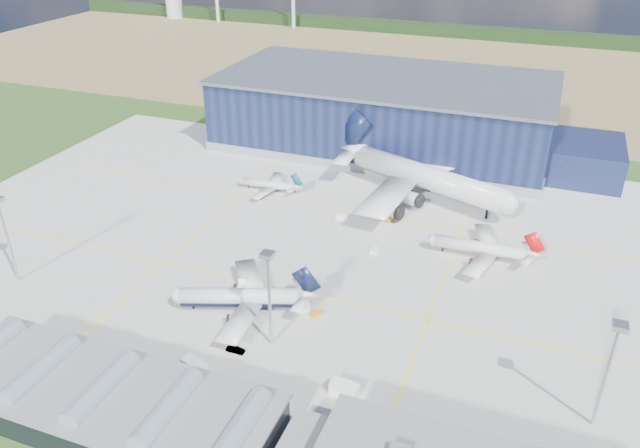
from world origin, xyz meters
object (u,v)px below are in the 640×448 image
(gse_van_a, at_px, (195,366))
(hangar, at_px, (392,115))
(light_mast_west, at_px, (4,226))
(airliner_widebody, at_px, (429,166))
(gse_van_c, at_px, (344,389))
(airstair, at_px, (243,286))
(light_mast_east, at_px, (611,359))
(gse_tug_c, at_px, (389,218))
(gse_cart_b, at_px, (341,217))
(airliner_navy, at_px, (239,289))
(airliner_red, at_px, (480,242))
(gse_van_b, at_px, (299,303))
(airliner_regional, at_px, (268,181))
(gse_cart_a, at_px, (375,250))
(gse_tug_b, at_px, (316,314))
(light_mast_center, at_px, (269,284))
(car_b, at_px, (235,350))

(gse_van_a, bearing_deg, hangar, 16.22)
(light_mast_west, height_order, airliner_widebody, light_mast_west)
(gse_van_c, height_order, airstair, airstair)
(light_mast_east, xyz_separation_m, gse_tug_c, (-56.21, 64.12, -14.70))
(gse_cart_b, bearing_deg, gse_tug_c, -64.87)
(airliner_navy, xyz_separation_m, airliner_red, (48.73, 43.25, -0.80))
(airliner_red, distance_m, airliner_widebody, 37.86)
(gse_van_a, xyz_separation_m, gse_van_b, (11.39, 27.88, 0.03))
(airliner_regional, bearing_deg, airliner_widebody, -168.72)
(airliner_navy, relative_size, airliner_widebody, 0.52)
(hangar, xyz_separation_m, airstair, (-7.54, -109.14, -10.21))
(gse_cart_a, height_order, gse_tug_c, gse_tug_c)
(gse_tug_b, bearing_deg, gse_cart_b, 139.62)
(light_mast_center, xyz_separation_m, car_b, (-5.96, -5.36, -14.76))
(airliner_navy, xyz_separation_m, gse_van_a, (1.00, -22.18, -4.57))
(airstair, height_order, car_b, airstair)
(hangar, distance_m, light_mast_east, 144.23)
(light_mast_east, relative_size, airliner_red, 0.75)
(light_mast_center, bearing_deg, gse_van_c, -24.44)
(car_b, bearing_deg, gse_van_c, -98.66)
(light_mast_center, bearing_deg, airliner_widebody, 79.21)
(light_mast_west, relative_size, gse_cart_b, 7.49)
(gse_van_a, bearing_deg, light_mast_west, 94.98)
(light_mast_east, height_order, gse_cart_b, light_mast_east)
(light_mast_west, relative_size, gse_van_c, 4.11)
(hangar, relative_size, gse_van_b, 26.83)
(gse_tug_c, bearing_deg, gse_van_b, -96.37)
(airliner_red, xyz_separation_m, gse_van_a, (-47.73, -65.43, -3.77))
(gse_van_a, relative_size, gse_cart_b, 1.81)
(airliner_widebody, height_order, car_b, airliner_widebody)
(airliner_red, relative_size, airliner_widebody, 0.45)
(hangar, relative_size, airliner_red, 4.75)
(light_mast_east, xyz_separation_m, airstair, (-79.73, 15.66, -14.03))
(gse_van_b, relative_size, gse_van_c, 0.97)
(airliner_navy, height_order, gse_van_c, airliner_navy)
(gse_cart_a, bearing_deg, gse_van_b, -99.19)
(gse_tug_c, distance_m, airstair, 53.87)
(gse_cart_a, xyz_separation_m, airstair, (-24.77, -29.31, 0.80))
(gse_tug_b, xyz_separation_m, gse_van_c, (14.32, -21.64, 0.78))
(airliner_red, bearing_deg, gse_tug_c, -25.37)
(light_mast_center, relative_size, airliner_regional, 1.02)
(gse_tug_c, bearing_deg, light_mast_west, -137.60)
(hangar, height_order, gse_van_a, hangar)
(hangar, xyz_separation_m, airliner_navy, (-4.84, -116.06, -5.84))
(gse_cart_b, xyz_separation_m, gse_van_c, (24.48, -69.19, 0.68))
(hangar, xyz_separation_m, airliner_red, (43.89, -72.80, -6.64))
(airliner_widebody, height_order, gse_tug_b, airliner_widebody)
(hangar, distance_m, airstair, 109.88)
(airliner_navy, height_order, gse_cart_b, airliner_navy)
(gse_cart_b, bearing_deg, light_mast_east, -121.76)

